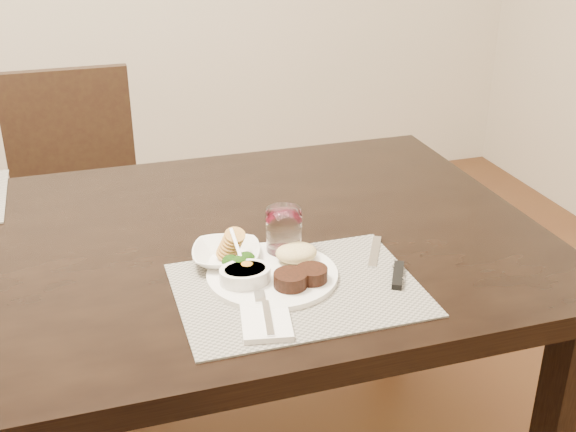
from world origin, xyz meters
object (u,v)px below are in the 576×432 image
object	(u,v)px
chair_far	(77,194)
wine_glass_near	(284,235)
steak_knife	(392,269)
cracker_bowl	(226,255)
dinner_plate	(279,271)

from	to	relation	value
chair_far	wine_glass_near	xyz separation A→B (m)	(0.40, -1.06, 0.30)
steak_knife	cracker_bowl	world-z (taller)	cracker_bowl
cracker_bowl	wine_glass_near	xyz separation A→B (m)	(0.12, -0.00, 0.03)
chair_far	dinner_plate	distance (m)	1.23
dinner_plate	wine_glass_near	size ratio (longest dim) A/B	2.52
dinner_plate	steak_knife	xyz separation A→B (m)	(0.22, -0.05, -0.01)
steak_knife	wine_glass_near	size ratio (longest dim) A/B	2.19
cracker_bowl	chair_far	bearing A→B (deg)	104.71
dinner_plate	cracker_bowl	bearing A→B (deg)	130.61
chair_far	dinner_plate	xyz separation A→B (m)	(0.36, -1.14, 0.27)
dinner_plate	cracker_bowl	size ratio (longest dim) A/B	1.53
wine_glass_near	steak_knife	bearing A→B (deg)	-35.70
cracker_bowl	steak_knife	bearing A→B (deg)	-23.39
steak_knife	cracker_bowl	size ratio (longest dim) A/B	1.33
cracker_bowl	wine_glass_near	world-z (taller)	wine_glass_near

